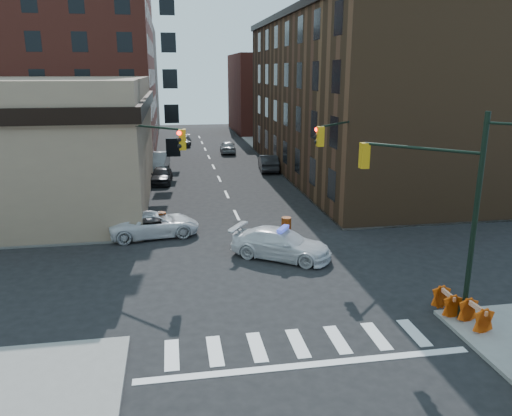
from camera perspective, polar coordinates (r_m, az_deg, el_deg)
name	(u,v)px	position (r m, az deg, el deg)	size (l,w,h in m)	color
ground	(263,271)	(24.67, 0.85, -7.26)	(140.00, 140.00, 0.00)	black
sidewalk_ne	(403,153)	(62.19, 16.44, 6.07)	(34.00, 54.50, 0.15)	gray
apartment_block	(38,48)	(64.04, -23.63, 16.43)	(25.00, 25.00, 24.00)	maroon
commercial_row_ne	(357,99)	(48.12, 11.50, 12.14)	(14.00, 34.00, 14.00)	#4B311E
filler_nw	(92,81)	(85.21, -18.21, 13.67)	(20.00, 18.00, 16.00)	#50443B
filler_ne	(283,93)	(82.48, 3.12, 12.97)	(16.00, 16.00, 12.00)	maroon
signal_pole_se	(446,204)	(20.32, 20.90, 0.43)	(5.40, 5.27, 8.00)	black
signal_pole_nw	(142,168)	(28.24, -12.94, 4.47)	(3.58, 3.67, 8.00)	black
signal_pole_ne	(344,162)	(29.94, 10.07, 5.23)	(3.67, 3.58, 8.00)	black
tree_ne_near	(290,133)	(50.13, 3.89, 8.49)	(3.00, 3.00, 4.85)	black
tree_ne_far	(274,125)	(57.89, 2.02, 9.45)	(3.00, 3.00, 4.85)	black
police_car	(281,244)	(26.17, 2.88, -4.11)	(2.16, 5.31, 1.54)	silver
pickup	(154,224)	(30.14, -11.55, -1.83)	(2.43, 5.27, 1.47)	silver
parked_car_wnear	(161,175)	(44.33, -10.77, 3.73)	(1.73, 4.30, 1.46)	black
parked_car_wfar	(158,161)	(50.89, -11.09, 5.31)	(1.74, 4.99, 1.65)	#9799A0
parked_car_wdeep	(184,141)	(66.32, -8.24, 7.60)	(1.84, 4.52, 1.31)	black
parked_car_enear	(268,163)	(49.10, 1.40, 5.19)	(1.67, 4.80, 1.58)	black
parked_car_efar	(228,147)	(60.02, -3.23, 7.02)	(1.78, 4.42, 1.51)	#92959A
pedestrian_a	(131,211)	(32.43, -14.08, -0.39)	(0.57, 0.38, 1.57)	black
pedestrian_b	(64,221)	(31.24, -21.12, -1.39)	(0.86, 0.67, 1.76)	black
pedestrian_c	(21,221)	(32.08, -25.25, -1.39)	(1.06, 0.44, 1.80)	#212931
barrel_road	(286,226)	(30.00, 3.48, -2.04)	(0.58, 0.58, 1.04)	red
barrel_bank	(161,221)	(31.34, -10.79, -1.47)	(0.62, 0.62, 1.10)	#EE560B
barricade_se_a	(447,302)	(21.68, 20.95, -9.97)	(1.18, 0.59, 0.88)	#D8550A
barricade_se_b	(476,316)	(20.92, 23.80, -11.20)	(1.21, 0.61, 0.91)	orange
barricade_nw_a	(102,224)	(31.25, -17.23, -1.79)	(1.30, 0.65, 0.98)	#DC5F0A
barricade_nw_b	(82,231)	(30.43, -19.22, -2.45)	(1.26, 0.63, 0.95)	orange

